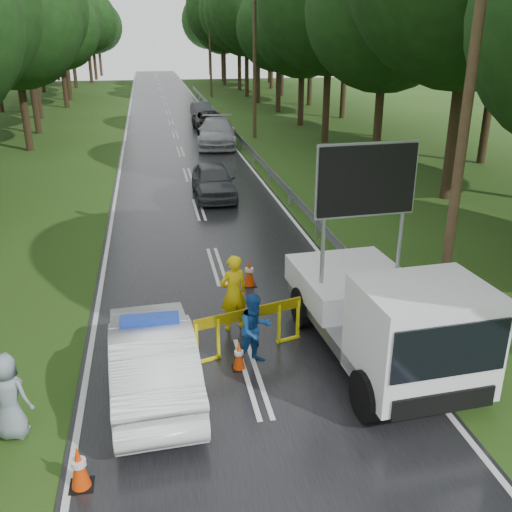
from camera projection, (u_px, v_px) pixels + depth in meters
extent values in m
plane|color=#254012|center=(252.00, 376.00, 11.71)|extent=(160.00, 160.00, 0.00)
cube|color=black|center=(175.00, 135.00, 39.15)|extent=(7.00, 140.00, 0.02)
cylinder|color=gray|center=(422.00, 345.00, 12.21)|extent=(0.12, 0.12, 0.70)
cube|color=gray|center=(228.00, 126.00, 39.59)|extent=(0.05, 60.00, 0.30)
cylinder|color=#422F1E|center=(467.00, 110.00, 12.59)|extent=(0.24, 0.24, 10.00)
cylinder|color=#422F1E|center=(255.00, 59.00, 36.38)|extent=(0.24, 0.24, 10.00)
cylinder|color=#422F1E|center=(210.00, 48.00, 60.17)|extent=(0.24, 0.24, 10.00)
cube|color=#422F1E|center=(209.00, 5.00, 58.63)|extent=(1.40, 0.08, 0.08)
imported|color=silver|center=(152.00, 357.00, 11.02)|extent=(1.81, 4.54, 1.47)
cube|color=#1938A5|center=(150.00, 320.00, 10.72)|extent=(1.12, 0.37, 0.15)
cube|color=gray|center=(370.00, 323.00, 12.54)|extent=(2.59, 4.96, 0.29)
cube|color=white|center=(351.00, 283.00, 13.41)|extent=(2.58, 2.90, 0.63)
cube|color=white|center=(421.00, 336.00, 10.38)|extent=(2.41, 1.97, 1.95)
cube|color=black|center=(451.00, 351.00, 9.45)|extent=(2.13, 0.17, 0.98)
cube|color=black|center=(367.00, 180.00, 12.05)|extent=(2.19, 0.27, 1.49)
cylinder|color=black|center=(367.00, 396.00, 10.28)|extent=(0.38, 0.98, 0.97)
cylinder|color=black|center=(474.00, 379.00, 10.77)|extent=(0.38, 0.98, 0.97)
cylinder|color=black|center=(303.00, 307.00, 13.60)|extent=(0.38, 0.98, 0.97)
cylinder|color=black|center=(387.00, 297.00, 14.09)|extent=(0.38, 0.98, 0.97)
cube|color=yellow|center=(197.00, 344.00, 11.95)|extent=(0.07, 0.07, 0.98)
cube|color=yellow|center=(218.00, 339.00, 12.16)|extent=(0.07, 0.07, 0.98)
cube|color=yellow|center=(279.00, 324.00, 12.77)|extent=(0.07, 0.07, 0.98)
cube|color=yellow|center=(298.00, 320.00, 12.98)|extent=(0.07, 0.07, 0.98)
cube|color=#F2CC00|center=(249.00, 313.00, 12.30)|extent=(2.48, 0.75, 0.25)
imported|color=yellow|center=(233.00, 293.00, 13.26)|extent=(0.79, 0.63, 1.88)
imported|color=#164793|center=(255.00, 330.00, 11.90)|extent=(0.95, 0.85, 1.61)
imported|color=gray|center=(8.00, 396.00, 9.72)|extent=(0.91, 0.75, 1.60)
imported|color=#3B3F43|center=(213.00, 181.00, 24.22)|extent=(1.69, 4.19, 1.43)
imported|color=#9FA3A7|center=(217.00, 132.00, 35.20)|extent=(3.00, 5.90, 1.64)
imported|color=black|center=(210.00, 121.00, 40.78)|extent=(2.29, 4.81, 1.33)
imported|color=#45484D|center=(202.00, 111.00, 46.28)|extent=(1.68, 4.01, 1.29)
cube|color=black|center=(82.00, 486.00, 8.86)|extent=(0.37, 0.37, 0.03)
cone|color=#E23A07|center=(79.00, 466.00, 8.72)|extent=(0.31, 0.31, 0.77)
cube|color=black|center=(239.00, 368.00, 11.97)|extent=(0.31, 0.31, 0.03)
cone|color=#E23A07|center=(239.00, 355.00, 11.85)|extent=(0.26, 0.26, 0.64)
cube|color=black|center=(249.00, 285.00, 15.88)|extent=(0.38, 0.38, 0.03)
cone|color=#E23A07|center=(249.00, 272.00, 15.73)|extent=(0.32, 0.32, 0.79)
cube|color=black|center=(129.00, 363.00, 12.17)|extent=(0.32, 0.32, 0.03)
cone|color=#E23A07|center=(127.00, 349.00, 12.05)|extent=(0.26, 0.26, 0.65)
cube|color=black|center=(344.00, 277.00, 16.42)|extent=(0.38, 0.38, 0.03)
cone|color=#E23A07|center=(345.00, 264.00, 16.27)|extent=(0.31, 0.31, 0.78)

